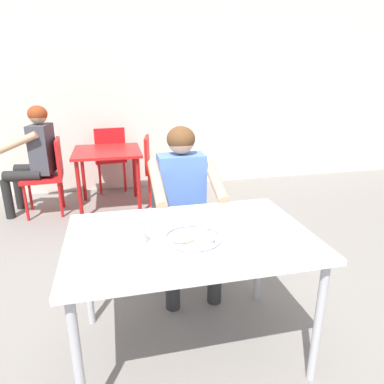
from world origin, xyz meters
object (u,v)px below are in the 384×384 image
(thali_tray, at_px, (193,237))
(drinking_cup, at_px, (139,234))
(diner_foreground, at_px, (184,194))
(chair_red_far, at_px, (110,155))
(table_background_red, at_px, (108,158))
(chair_red_right, at_px, (156,165))
(chair_foreground, at_px, (179,212))
(patron_background, at_px, (35,151))
(chair_red_left, at_px, (49,172))
(table_foreground, at_px, (190,246))

(thali_tray, height_order, drinking_cup, drinking_cup)
(diner_foreground, bearing_deg, chair_red_far, 102.14)
(diner_foreground, bearing_deg, table_background_red, 107.09)
(diner_foreground, height_order, chair_red_right, diner_foreground)
(chair_foreground, distance_m, patron_background, 2.07)
(diner_foreground, xyz_separation_m, chair_red_right, (0.03, 1.82, -0.24))
(chair_red_right, height_order, chair_red_far, chair_red_far)
(patron_background, bearing_deg, thali_tray, -64.38)
(thali_tray, height_order, patron_background, patron_background)
(chair_foreground, distance_m, table_background_red, 1.65)
(chair_red_left, xyz_separation_m, chair_red_right, (1.23, 0.08, -0.02))
(diner_foreground, distance_m, patron_background, 2.23)
(thali_tray, relative_size, table_background_red, 0.38)
(thali_tray, distance_m, patron_background, 2.82)
(chair_foreground, bearing_deg, drinking_cup, -111.65)
(drinking_cup, xyz_separation_m, chair_foreground, (0.39, 0.97, -0.31))
(table_background_red, relative_size, chair_red_left, 0.91)
(diner_foreground, relative_size, chair_red_far, 1.35)
(chair_red_far, bearing_deg, chair_red_right, -46.63)
(table_background_red, bearing_deg, drinking_cup, -86.37)
(chair_red_far, bearing_deg, thali_tray, -82.71)
(table_background_red, distance_m, chair_red_far, 0.63)
(chair_foreground, xyz_separation_m, diner_foreground, (0.00, -0.22, 0.23))
(diner_foreground, xyz_separation_m, table_background_red, (-0.55, 1.77, -0.11))
(thali_tray, xyz_separation_m, chair_red_left, (-1.09, 2.50, -0.26))
(table_background_red, height_order, chair_red_left, chair_red_left)
(table_foreground, distance_m, patron_background, 2.77)
(chair_red_far, distance_m, patron_background, 1.04)
(table_foreground, relative_size, chair_red_left, 1.48)
(chair_foreground, height_order, chair_red_left, chair_red_left)
(drinking_cup, height_order, table_background_red, drinking_cup)
(chair_red_left, distance_m, chair_red_far, 0.95)
(diner_foreground, bearing_deg, chair_red_left, 124.51)
(table_foreground, xyz_separation_m, drinking_cup, (-0.27, -0.05, 0.13))
(drinking_cup, bearing_deg, table_foreground, 10.42)
(drinking_cup, xyz_separation_m, chair_red_far, (-0.13, 3.15, -0.29))
(table_background_red, bearing_deg, table_foreground, -80.15)
(table_foreground, distance_m, thali_tray, 0.10)
(diner_foreground, height_order, chair_red_left, diner_foreground)
(chair_red_left, bearing_deg, patron_background, 161.54)
(chair_red_far, bearing_deg, table_background_red, -92.69)
(table_foreground, height_order, chair_red_far, chair_red_far)
(drinking_cup, height_order, diner_foreground, diner_foreground)
(diner_foreground, xyz_separation_m, chair_red_far, (-0.52, 2.40, -0.21))
(thali_tray, height_order, diner_foreground, diner_foreground)
(chair_red_right, bearing_deg, drinking_cup, -99.16)
(chair_foreground, height_order, table_background_red, chair_foreground)
(thali_tray, relative_size, drinking_cup, 2.85)
(drinking_cup, height_order, chair_red_right, drinking_cup)
(diner_foreground, xyz_separation_m, patron_background, (-1.33, 1.79, 0.01))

